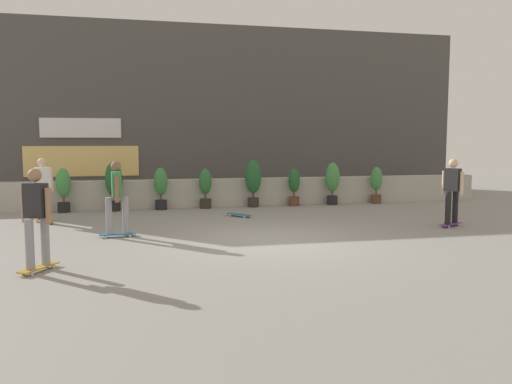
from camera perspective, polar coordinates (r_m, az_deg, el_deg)
The scene contains 16 objects.
ground_plane at distance 11.16m, azimuth 1.70°, elevation -5.36°, with size 48.00×48.00×0.00m, color gray.
planter_wall at distance 16.91m, azimuth -3.36°, elevation -0.04°, with size 18.00×0.40×0.90m, color #B2ADA3.
building_backdrop at distance 20.81m, azimuth -5.24°, elevation 8.74°, with size 20.00×2.08×6.50m.
potted_plant_0 at distance 16.37m, azimuth -20.58°, elevation 0.46°, with size 0.43×0.43×1.33m.
potted_plant_1 at distance 16.22m, azimuth -15.49°, elevation 1.04°, with size 0.52×0.52×1.51m.
potted_plant_2 at distance 16.22m, azimuth -10.51°, elevation 0.62°, with size 0.42×0.42×1.31m.
potted_plant_3 at distance 16.34m, azimuth -5.63°, elevation 0.60°, with size 0.40×0.40×1.26m.
potted_plant_4 at distance 16.59m, azimuth -0.32°, elevation 1.38°, with size 0.52×0.52×1.52m.
potted_plant_5 at distance 16.95m, azimuth 4.25°, elevation 0.67°, with size 0.38×0.38×1.22m.
potted_plant_6 at distance 17.38m, azimuth 8.47°, elevation 1.26°, with size 0.47×0.47×1.41m.
potted_plant_7 at distance 18.02m, azimuth 13.20°, elevation 0.91°, with size 0.39×0.39×1.25m.
skater_foreground at distance 14.44m, azimuth -22.54°, elevation 0.51°, with size 0.64×0.76×1.70m.
skater_by_wall_left at distance 13.69m, azimuth 20.94°, elevation 0.31°, with size 0.80×0.56×1.70m.
skater_mid_plaza at distance 11.79m, azimuth -15.19°, elevation -0.33°, with size 0.81×0.56×1.70m.
skater_by_wall_right at distance 9.10m, azimuth -23.17°, elevation -2.33°, with size 0.58×0.79×1.70m.
skateboard_near_camera at distance 14.53m, azimuth -1.90°, elevation -2.52°, with size 0.67×0.74×0.08m.
Camera 1 is at (-2.73, -10.60, 2.14)m, focal length 36.08 mm.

